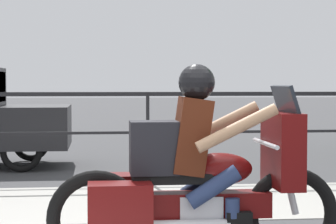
# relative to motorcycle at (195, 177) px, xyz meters

# --- Properties ---
(sidewalk_band) EXTENTS (44.00, 2.40, 0.01)m
(sidewalk_band) POSITION_rel_motorcycle_xyz_m (-0.03, 2.80, -0.70)
(sidewalk_band) COLOR #A8A59E
(sidewalk_band) RESTS_ON ground
(fence_railing) EXTENTS (36.00, 0.05, 1.32)m
(fence_railing) POSITION_rel_motorcycle_xyz_m (-0.03, 4.44, 0.33)
(fence_railing) COLOR black
(fence_railing) RESTS_ON ground
(motorcycle) EXTENTS (2.34, 0.76, 1.60)m
(motorcycle) POSITION_rel_motorcycle_xyz_m (0.00, 0.00, 0.00)
(motorcycle) COLOR black
(motorcycle) RESTS_ON ground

